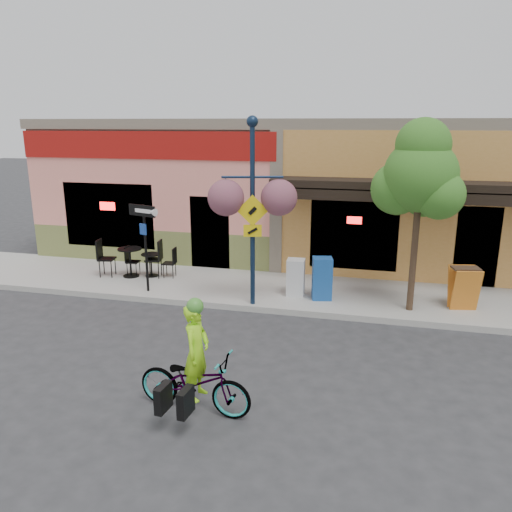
{
  "coord_description": "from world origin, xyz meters",
  "views": [
    {
      "loc": [
        1.77,
        -10.34,
        4.39
      ],
      "look_at": [
        -0.88,
        0.5,
        1.4
      ],
      "focal_mm": 35.0,
      "sensor_mm": 36.0,
      "label": 1
    }
  ],
  "objects": [
    {
      "name": "sidewalk",
      "position": [
        0.0,
        2.0,
        0.07
      ],
      "size": [
        24.0,
        3.0,
        0.15
      ],
      "primitive_type": "cube",
      "color": "#9E9B93",
      "rests_on": "ground"
    },
    {
      "name": "one_way_sign",
      "position": [
        -3.89,
        0.96,
        1.28
      ],
      "size": [
        0.88,
        0.45,
        2.26
      ],
      "primitive_type": null,
      "rotation": [
        0.0,
        0.0,
        -0.31
      ],
      "color": "black",
      "rests_on": "sidewalk"
    },
    {
      "name": "cafe_set_right",
      "position": [
        -4.91,
        2.01,
        0.69
      ],
      "size": [
        1.92,
        1.2,
        1.07
      ],
      "primitive_type": null,
      "rotation": [
        0.0,
        0.0,
        0.18
      ],
      "color": "black",
      "rests_on": "sidewalk"
    },
    {
      "name": "newspaper_box_blue",
      "position": [
        0.57,
        1.44,
        0.67
      ],
      "size": [
        0.55,
        0.51,
        1.05
      ],
      "primitive_type": null,
      "rotation": [
        0.0,
        0.0,
        0.21
      ],
      "color": "#194C99",
      "rests_on": "sidewalk"
    },
    {
      "name": "sandwich_board",
      "position": [
        3.9,
        1.35,
        0.66
      ],
      "size": [
        0.68,
        0.55,
        1.02
      ],
      "primitive_type": null,
      "rotation": [
        0.0,
        0.0,
        0.19
      ],
      "color": "orange",
      "rests_on": "sidewalk"
    },
    {
      "name": "lamp_post",
      "position": [
        -1.01,
        0.69,
        2.35
      ],
      "size": [
        1.5,
        0.9,
        4.41
      ],
      "primitive_type": null,
      "rotation": [
        0.0,
        0.0,
        0.26
      ],
      "color": "#13243D",
      "rests_on": "sidewalk"
    },
    {
      "name": "curb",
      "position": [
        0.0,
        0.55,
        0.07
      ],
      "size": [
        24.0,
        0.12,
        0.15
      ],
      "primitive_type": "cube",
      "color": "#A8A59E",
      "rests_on": "ground"
    },
    {
      "name": "newspaper_box_grey",
      "position": [
        -0.11,
        1.55,
        0.62
      ],
      "size": [
        0.46,
        0.42,
        0.94
      ],
      "primitive_type": null,
      "rotation": [
        0.0,
        0.0,
        0.06
      ],
      "color": "silver",
      "rests_on": "sidewalk"
    },
    {
      "name": "ground",
      "position": [
        0.0,
        0.0,
        0.0
      ],
      "size": [
        90.0,
        90.0,
        0.0
      ],
      "primitive_type": "plane",
      "color": "#2D2D30",
      "rests_on": "ground"
    },
    {
      "name": "cyclist_rider",
      "position": [
        -0.77,
        -3.79,
        0.76
      ],
      "size": [
        0.42,
        0.59,
        1.52
      ],
      "primitive_type": "imported",
      "rotation": [
        0.0,
        0.0,
        1.47
      ],
      "color": "#A3F91A",
      "rests_on": "ground"
    },
    {
      "name": "cafe_set_left",
      "position": [
        -4.35,
        2.17,
        0.58
      ],
      "size": [
        1.49,
        0.85,
        0.86
      ],
      "primitive_type": null,
      "rotation": [
        0.0,
        0.0,
        0.1
      ],
      "color": "black",
      "rests_on": "sidewalk"
    },
    {
      "name": "bicycle",
      "position": [
        -0.82,
        -3.79,
        0.49
      ],
      "size": [
        1.93,
        0.83,
        0.99
      ],
      "primitive_type": "imported",
      "rotation": [
        0.0,
        0.0,
        1.47
      ],
      "color": "#97300D",
      "rests_on": "ground"
    },
    {
      "name": "building",
      "position": [
        0.0,
        7.5,
        2.25
      ],
      "size": [
        18.2,
        8.2,
        4.5
      ],
      "primitive_type": null,
      "color": "#F58979",
      "rests_on": "ground"
    },
    {
      "name": "street_tree",
      "position": [
        2.66,
        1.18,
        2.36
      ],
      "size": [
        1.93,
        1.93,
        4.42
      ],
      "primitive_type": null,
      "rotation": [
        0.0,
        0.0,
        -0.13
      ],
      "color": "#3D7A26",
      "rests_on": "sidewalk"
    }
  ]
}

